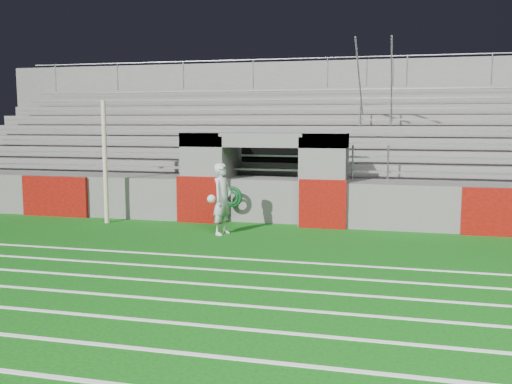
# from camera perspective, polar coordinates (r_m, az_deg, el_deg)

# --- Properties ---
(ground) EXTENTS (90.00, 90.00, 0.00)m
(ground) POSITION_cam_1_polar(r_m,az_deg,el_deg) (13.38, -2.71, -5.58)
(ground) COLOR #0D4E0E
(ground) RESTS_ON ground
(field_post) EXTENTS (0.13, 0.13, 3.52)m
(field_post) POSITION_cam_1_polar(r_m,az_deg,el_deg) (16.93, -14.86, 2.89)
(field_post) COLOR #C8B795
(field_post) RESTS_ON ground
(field_markings) EXTENTS (28.00, 8.09, 0.01)m
(field_markings) POSITION_cam_1_polar(r_m,az_deg,el_deg) (8.89, -12.23, -12.31)
(field_markings) COLOR white
(field_markings) RESTS_ON ground
(stadium_structure) EXTENTS (26.00, 8.48, 5.42)m
(stadium_structure) POSITION_cam_1_polar(r_m,az_deg,el_deg) (20.86, 3.58, 3.12)
(stadium_structure) COLOR #575452
(stadium_structure) RESTS_ON ground
(goalkeeper_with_ball) EXTENTS (0.62, 0.77, 1.86)m
(goalkeeper_with_ball) POSITION_cam_1_polar(r_m,az_deg,el_deg) (14.79, -3.42, -0.70)
(goalkeeper_with_ball) COLOR #B6BCC0
(goalkeeper_with_ball) RESTS_ON ground
(hose_coil) EXTENTS (0.60, 0.15, 0.60)m
(hose_coil) POSITION_cam_1_polar(r_m,az_deg,el_deg) (16.24, -2.41, -0.51)
(hose_coil) COLOR #0B3917
(hose_coil) RESTS_ON ground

